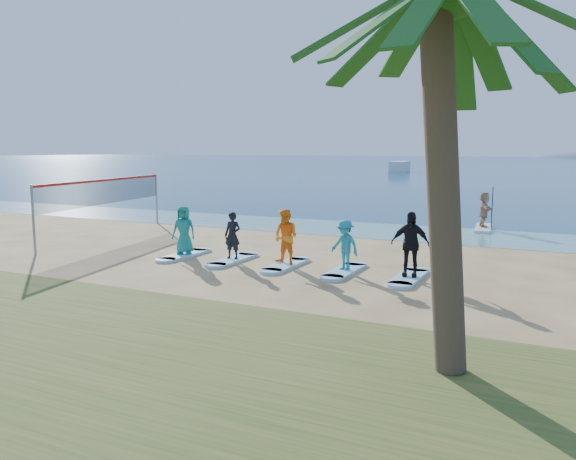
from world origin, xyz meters
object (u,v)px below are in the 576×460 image
at_px(paddleboarder, 484,209).
at_px(surfboard_2, 286,265).
at_px(student_2, 286,237).
at_px(student_0, 184,230).
at_px(surfboard_0, 184,255).
at_px(surfboard_1, 233,260).
at_px(student_3, 345,245).
at_px(boat_offshore_a, 400,172).
at_px(surfboard_4, 409,277).
at_px(surfboard_3, 344,271).
at_px(student_1, 233,235).
at_px(volleyball_net, 105,192).
at_px(paddleboard, 483,228).
at_px(student_4, 410,244).

relative_size(paddleboarder, surfboard_2, 0.75).
relative_size(surfboard_2, student_2, 1.26).
height_order(student_0, surfboard_2, student_0).
xyz_separation_m(surfboard_0, surfboard_1, (1.99, 0.00, 0.00)).
relative_size(surfboard_2, student_3, 1.44).
xyz_separation_m(boat_offshore_a, surfboard_4, (21.00, -77.99, 0.04)).
distance_m(student_2, surfboard_3, 2.19).
distance_m(student_1, student_3, 3.98).
relative_size(paddleboarder, surfboard_4, 0.75).
height_order(surfboard_3, surfboard_4, same).
xyz_separation_m(volleyball_net, surfboard_2, (9.80, -2.33, -1.86)).
xyz_separation_m(paddleboard, surfboard_3, (-2.60, -11.67, -0.01)).
bearing_deg(surfboard_0, paddleboarder, 53.70).
bearing_deg(student_1, student_0, 177.04).
bearing_deg(volleyball_net, surfboard_3, -11.16).
xyz_separation_m(paddleboard, boat_offshore_a, (-21.62, 66.32, -0.06)).
distance_m(paddleboard, student_2, 12.58).
xyz_separation_m(volleyball_net, paddleboarder, (14.39, 9.35, -0.96)).
bearing_deg(paddleboard, surfboard_1, -124.52).
relative_size(surfboard_0, student_1, 1.40).
xyz_separation_m(paddleboard, surfboard_2, (-4.59, -11.67, -0.01)).
xyz_separation_m(surfboard_1, surfboard_4, (5.97, 0.00, 0.00)).
height_order(student_2, surfboard_4, student_2).
bearing_deg(surfboard_2, volleyball_net, 166.65).
relative_size(paddleboard, surfboard_2, 1.36).
xyz_separation_m(volleyball_net, surfboard_1, (7.81, -2.33, -1.86)).
relative_size(paddleboarder, surfboard_3, 0.75).
bearing_deg(surfboard_2, student_1, -180.00).
relative_size(boat_offshore_a, surfboard_1, 3.38).
height_order(surfboard_3, student_4, student_4).
distance_m(volleyball_net, surfboard_4, 14.09).
height_order(student_0, student_2, student_2).
relative_size(paddleboard, surfboard_1, 1.36).
xyz_separation_m(student_3, student_4, (1.99, 0.00, 0.18)).
bearing_deg(surfboard_0, volleyball_net, 158.21).
distance_m(paddleboard, surfboard_4, 11.69).
height_order(student_1, student_2, student_2).
distance_m(paddleboarder, surfboard_0, 14.51).
bearing_deg(student_3, student_1, -160.44).
distance_m(paddleboard, student_3, 11.99).
xyz_separation_m(paddleboarder, student_2, (-4.59, -11.67, 0.03)).
height_order(surfboard_0, student_4, student_4).
distance_m(student_3, student_4, 2.00).
distance_m(paddleboarder, surfboard_1, 13.43).
bearing_deg(paddleboarder, paddleboard, -0.00).
distance_m(volleyball_net, surfboard_3, 12.16).
bearing_deg(student_2, surfboard_0, -168.00).
bearing_deg(volleyball_net, paddleboarder, 33.01).
height_order(paddleboarder, student_0, student_0).
distance_m(paddleboarder, boat_offshore_a, 69.76).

